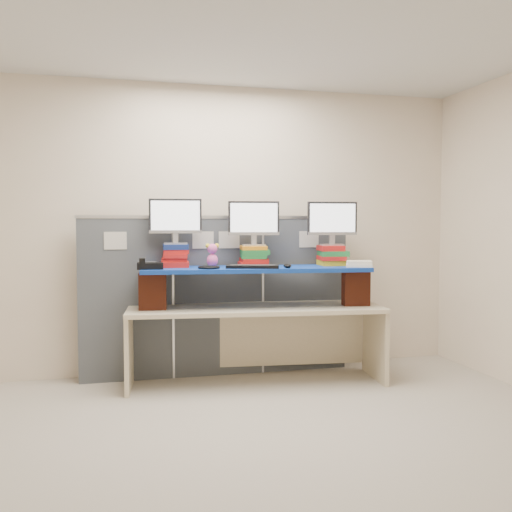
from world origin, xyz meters
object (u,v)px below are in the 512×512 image
object	(u,v)px
monitor_right	(332,221)
desk_phone	(149,265)
monitor_center	(254,221)
blue_board	(256,269)
monitor_left	(175,218)
keyboard	(253,267)
desk	(256,322)

from	to	relation	value
monitor_right	desk_phone	xyz separation A→B (m)	(-1.70, -0.03, -0.39)
monitor_center	monitor_right	xyz separation A→B (m)	(0.74, -0.08, -0.00)
blue_board	monitor_left	world-z (taller)	monitor_left
keyboard	desk_phone	distance (m)	0.90
blue_board	monitor_center	world-z (taller)	monitor_center
desk	monitor_left	distance (m)	1.19
monitor_center	keyboard	size ratio (longest dim) A/B	0.97
blue_board	keyboard	distance (m)	0.14
desk	keyboard	xyz separation A→B (m)	(-0.06, -0.12, 0.52)
monitor_right	keyboard	xyz separation A→B (m)	(-0.81, -0.16, -0.41)
monitor_right	keyboard	size ratio (longest dim) A/B	0.97
desk	desk_phone	size ratio (longest dim) A/B	10.23
monitor_center	desk_phone	size ratio (longest dim) A/B	2.05
monitor_left	keyboard	size ratio (longest dim) A/B	0.97
monitor_right	desk_phone	world-z (taller)	monitor_right
desk	monitor_right	bearing A→B (deg)	9.09
blue_board	desk_phone	bearing A→B (deg)	-174.93
monitor_center	desk_phone	world-z (taller)	monitor_center
blue_board	monitor_left	distance (m)	0.86
monitor_center	blue_board	bearing A→B (deg)	-88.07
desk_phone	keyboard	bearing A→B (deg)	-5.92
blue_board	monitor_center	xyz separation A→B (m)	(0.01, 0.12, 0.44)
keyboard	monitor_center	bearing A→B (deg)	90.30
blue_board	desk_phone	size ratio (longest dim) A/B	8.84
monitor_right	desk	bearing A→B (deg)	-170.91
desk	blue_board	bearing A→B (deg)	-84.02
monitor_left	desk_phone	bearing A→B (deg)	-138.64
desk	blue_board	world-z (taller)	blue_board
desk	blue_board	distance (m)	0.48
blue_board	monitor_left	bearing A→B (deg)	170.65
desk_phone	monitor_left	bearing A→B (deg)	38.35
desk	keyboard	size ratio (longest dim) A/B	4.85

